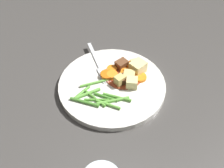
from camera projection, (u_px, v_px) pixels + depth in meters
The scene contains 28 objects.
ground_plane at pixel (112, 88), 0.83m from camera, with size 3.00×3.00×0.00m, color #423F3D.
dinner_plate at pixel (112, 86), 0.83m from camera, with size 0.29×0.29×0.02m, color white.
stew_sauce at pixel (124, 76), 0.84m from camera, with size 0.10×0.10×0.00m, color #93381E.
carrot_slice_0 at pixel (140, 77), 0.83m from camera, with size 0.03×0.03×0.01m, color orange.
carrot_slice_1 at pixel (126, 73), 0.84m from camera, with size 0.03×0.03×0.01m, color orange.
carrot_slice_2 at pixel (112, 69), 0.85m from camera, with size 0.03×0.03×0.01m, color orange.
carrot_slice_3 at pixel (133, 75), 0.84m from camera, with size 0.04×0.04×0.01m, color orange.
carrot_slice_4 at pixel (130, 65), 0.86m from camera, with size 0.02×0.02×0.01m, color orange.
carrot_slice_5 at pixel (107, 75), 0.84m from camera, with size 0.03×0.03×0.01m, color orange.
carrot_slice_6 at pixel (112, 75), 0.84m from camera, with size 0.03×0.03×0.01m, color orange.
potato_chunk_0 at pixel (138, 67), 0.84m from camera, with size 0.04×0.03×0.03m, color #EAD68C.
potato_chunk_1 at pixel (136, 65), 0.85m from camera, with size 0.03×0.03×0.03m, color #E5CC7A.
potato_chunk_2 at pixel (129, 76), 0.82m from camera, with size 0.03×0.03×0.03m, color #E5CC7A.
potato_chunk_3 at pixel (120, 80), 0.81m from camera, with size 0.02×0.02×0.03m, color #DBBC6B.
potato_chunk_4 at pixel (132, 83), 0.81m from camera, with size 0.03×0.03×0.03m, color #EAD68C.
meat_chunk_0 at pixel (124, 79), 0.82m from camera, with size 0.02×0.03×0.02m, color #4C2B19.
meat_chunk_1 at pixel (122, 64), 0.86m from camera, with size 0.03×0.03×0.02m, color brown.
green_bean_0 at pixel (117, 97), 0.78m from camera, with size 0.01×0.01×0.08m, color #599E38.
green_bean_1 at pixel (85, 102), 0.77m from camera, with size 0.01×0.01×0.08m, color #4C8E33.
green_bean_2 at pixel (98, 100), 0.78m from camera, with size 0.01×0.01×0.06m, color #599E38.
green_bean_3 at pixel (106, 97), 0.78m from camera, with size 0.01×0.01×0.06m, color #4C8E33.
green_bean_4 at pixel (108, 105), 0.77m from camera, with size 0.01×0.01×0.07m, color #66AD42.
green_bean_5 at pixel (113, 101), 0.78m from camera, with size 0.01×0.01×0.08m, color #66AD42.
green_bean_6 at pixel (82, 92), 0.80m from camera, with size 0.01×0.01×0.05m, color #599E38.
green_bean_7 at pixel (87, 94), 0.79m from camera, with size 0.01×0.01×0.07m, color #66AD42.
green_bean_8 at pixel (95, 98), 0.78m from camera, with size 0.01×0.01×0.07m, color #599E38.
green_bean_9 at pixel (95, 83), 0.82m from camera, with size 0.01×0.01×0.08m, color #66AD42.
fork at pixel (98, 63), 0.87m from camera, with size 0.12×0.15×0.00m.
Camera 1 is at (-0.47, -0.31, 0.61)m, focal length 49.43 mm.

